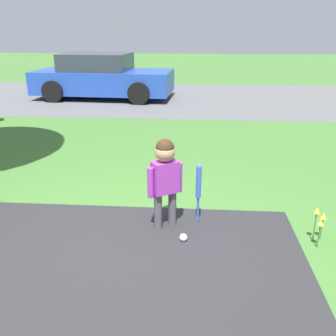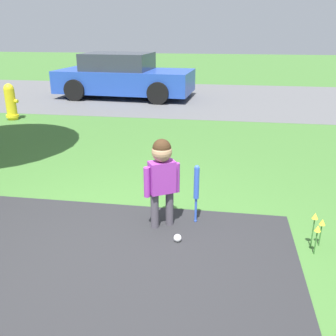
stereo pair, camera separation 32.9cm
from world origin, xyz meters
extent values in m
plane|color=#3D6B2D|center=(0.00, 0.00, 0.00)|extent=(60.00, 60.00, 0.00)
cube|color=#59595B|center=(0.00, 8.65, 0.00)|extent=(40.00, 6.00, 0.01)
cylinder|color=#4C4751|center=(0.35, 0.53, 0.20)|extent=(0.09, 0.09, 0.40)
cylinder|color=#4C4751|center=(0.50, 0.62, 0.20)|extent=(0.09, 0.09, 0.40)
cube|color=purple|center=(0.43, 0.58, 0.57)|extent=(0.31, 0.27, 0.34)
cylinder|color=purple|center=(0.28, 0.49, 0.54)|extent=(0.07, 0.07, 0.32)
cylinder|color=purple|center=(0.57, 0.66, 0.54)|extent=(0.07, 0.07, 0.32)
sphere|color=tan|center=(0.43, 0.58, 0.85)|extent=(0.21, 0.21, 0.21)
sphere|color=#382314|center=(0.43, 0.58, 0.89)|extent=(0.19, 0.19, 0.19)
sphere|color=blue|center=(0.78, 0.72, 0.02)|extent=(0.03, 0.03, 0.03)
cylinder|color=blue|center=(0.78, 0.72, 0.15)|extent=(0.03, 0.03, 0.29)
cylinder|color=blue|center=(0.78, 0.72, 0.47)|extent=(0.06, 0.06, 0.36)
sphere|color=blue|center=(0.78, 0.72, 0.65)|extent=(0.05, 0.05, 0.05)
sphere|color=white|center=(0.63, 0.28, 0.04)|extent=(0.08, 0.08, 0.08)
cylinder|color=yellow|center=(-3.94, 5.03, 0.36)|extent=(0.23, 0.23, 0.73)
sphere|color=yellow|center=(-3.94, 5.03, 0.73)|extent=(0.22, 0.22, 0.22)
cylinder|color=yellow|center=(-3.94, 5.03, 0.09)|extent=(0.29, 0.29, 0.06)
cylinder|color=yellow|center=(-3.81, 5.03, 0.44)|extent=(0.11, 0.08, 0.08)
cube|color=#2347AD|center=(-2.09, 8.41, 0.50)|extent=(4.20, 2.06, 0.66)
cube|color=#2D333D|center=(-2.30, 8.42, 1.08)|extent=(2.06, 1.71, 0.49)
cylinder|color=black|center=(-0.77, 9.24, 0.31)|extent=(0.63, 0.22, 0.62)
cylinder|color=black|center=(-0.89, 7.42, 0.31)|extent=(0.63, 0.22, 0.62)
cylinder|color=black|center=(-3.30, 9.40, 0.31)|extent=(0.63, 0.22, 0.62)
cylinder|color=black|center=(-3.42, 7.58, 0.31)|extent=(0.63, 0.22, 0.62)
cylinder|color=#38702D|center=(2.03, 0.42, 0.12)|extent=(0.01, 0.01, 0.24)
cone|color=yellow|center=(2.03, 0.42, 0.27)|extent=(0.06, 0.06, 0.06)
cylinder|color=#38702D|center=(1.95, 0.26, 0.13)|extent=(0.01, 0.01, 0.25)
cone|color=yellow|center=(1.95, 0.26, 0.28)|extent=(0.06, 0.06, 0.06)
cylinder|color=#38702D|center=(1.94, 0.38, 0.16)|extent=(0.01, 0.01, 0.32)
cone|color=yellow|center=(1.94, 0.38, 0.35)|extent=(0.06, 0.06, 0.06)
camera|label=1|loc=(0.73, -3.02, 2.03)|focal=40.00mm
camera|label=2|loc=(1.05, -2.98, 2.03)|focal=40.00mm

